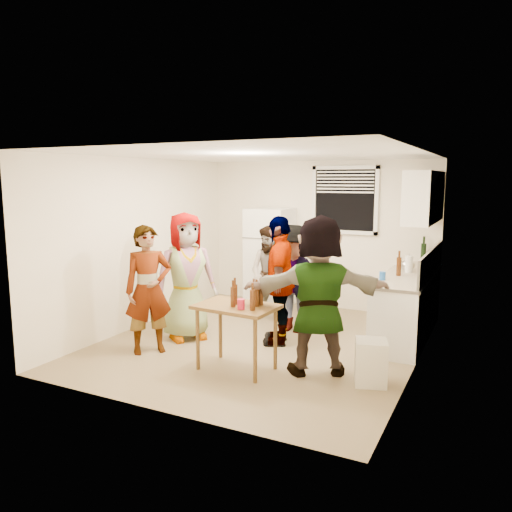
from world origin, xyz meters
The scene contains 23 objects.
room centered at (0.00, 0.00, 0.00)m, with size 4.00×4.50×2.50m, color white, non-canonical shape.
window centered at (0.45, 2.21, 1.85)m, with size 1.12×0.10×1.06m, color white, non-canonical shape.
refrigerator centered at (-0.75, 1.88, 0.85)m, with size 0.70×0.70×1.70m, color white.
counter_lower centered at (1.70, 1.15, 0.43)m, with size 0.60×2.20×0.86m, color white.
countertop centered at (1.70, 1.15, 0.88)m, with size 0.64×2.22×0.04m, color #BCAF9A.
backsplash centered at (1.99, 1.15, 1.08)m, with size 0.03×2.20×0.36m, color #AFABA0.
upper_cabinets centered at (1.83, 1.35, 1.95)m, with size 0.34×1.60×0.70m, color white.
kettle centered at (1.65, 1.33, 0.90)m, with size 0.24×0.20×0.20m, color silver, non-canonical shape.
paper_towel centered at (1.68, 1.25, 0.90)m, with size 0.11×0.11×0.23m, color white.
wine_bottle centered at (1.75, 2.11, 0.90)m, with size 0.08×0.08×0.31m, color black.
beer_bottle_counter centered at (1.60, 0.93, 0.90)m, with size 0.07×0.07×0.25m, color #47230C.
blue_cup centered at (1.47, 0.55, 0.90)m, with size 0.08×0.08×0.11m, color blue.
picture_frame centered at (1.92, 1.51, 0.98)m, with size 0.02×0.20×0.17m, color #F6C85C.
trash_bin centered at (1.65, -0.71, 0.25)m, with size 0.33×0.33×0.49m, color silver.
serving_table centered at (0.15, -0.99, 0.00)m, with size 0.91×0.61×0.77m, color brown, non-canonical shape.
beer_bottle_table centered at (0.15, -1.07, 0.77)m, with size 0.06×0.06×0.23m, color #47230C.
red_cup centered at (0.28, -1.12, 0.77)m, with size 0.08×0.08×0.11m, color red.
guest_grey centered at (-1.03, -0.27, 0.00)m, with size 0.86×1.75×0.56m, color gray.
guest_stripe centered at (-1.13, -0.95, 0.00)m, with size 0.59×1.63×0.39m, color #141933.
guest_back_left centered at (-0.34, 1.03, 0.00)m, with size 0.72×1.48×0.56m, color brown.
guest_back_right centered at (0.17, 0.69, 0.00)m, with size 1.00×1.55×0.58m, color #3D3D42.
guest_black centered at (0.21, 0.11, 0.00)m, with size 1.01×1.72×0.42m, color black.
guest_orange centered at (1.02, -0.66, 0.00)m, with size 1.68×1.81×0.54m, color #E37556.
Camera 1 is at (2.82, -5.85, 2.19)m, focal length 35.00 mm.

